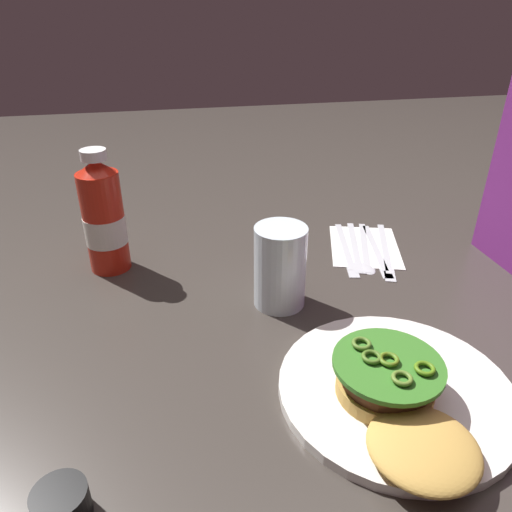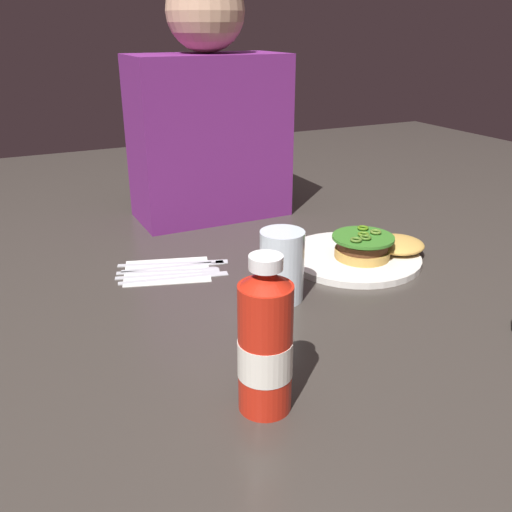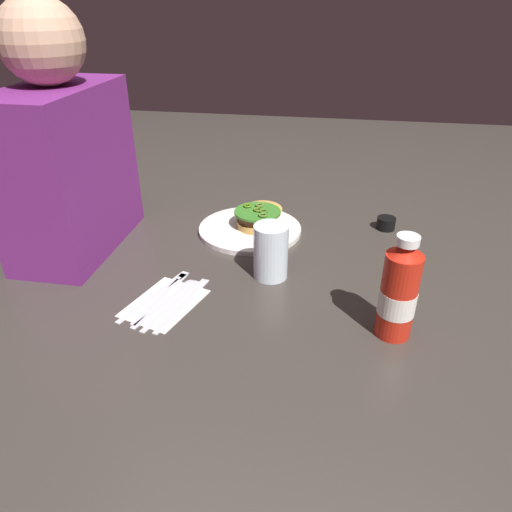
{
  "view_description": "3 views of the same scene",
  "coord_description": "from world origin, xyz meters",
  "px_view_note": "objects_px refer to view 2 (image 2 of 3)",
  "views": [
    {
      "loc": [
        0.54,
        -0.11,
        0.42
      ],
      "look_at": [
        -0.11,
        0.03,
        0.06
      ],
      "focal_mm": 33.91,
      "sensor_mm": 36.0,
      "label": 1
    },
    {
      "loc": [
        -0.49,
        -0.73,
        0.45
      ],
      "look_at": [
        -0.1,
        0.06,
        0.08
      ],
      "focal_mm": 39.2,
      "sensor_mm": 36.0,
      "label": 2
    },
    {
      "loc": [
        -0.97,
        -0.07,
        0.57
      ],
      "look_at": [
        -0.09,
        0.08,
        0.07
      ],
      "focal_mm": 32.91,
      "sensor_mm": 36.0,
      "label": 3
    }
  ],
  "objects_px": {
    "table_knife": "(180,261)",
    "diner_person": "(209,117)",
    "dinner_plate": "(353,257)",
    "steak_knife": "(181,276)",
    "napkin": "(167,271)",
    "butter_knife": "(180,264)",
    "fork_utensil": "(177,272)",
    "water_glass": "(282,266)",
    "spoon_utensil": "(183,269)",
    "burger_sandwich": "(376,246)",
    "ketchup_bottle": "(265,344)"
  },
  "relations": [
    {
      "from": "water_glass",
      "to": "napkin",
      "type": "height_order",
      "value": "water_glass"
    },
    {
      "from": "napkin",
      "to": "spoon_utensil",
      "type": "relative_size",
      "value": 0.86
    },
    {
      "from": "dinner_plate",
      "to": "water_glass",
      "type": "xyz_separation_m",
      "value": [
        -0.22,
        -0.09,
        0.06
      ]
    },
    {
      "from": "ketchup_bottle",
      "to": "diner_person",
      "type": "bearing_deg",
      "value": 72.97
    },
    {
      "from": "butter_knife",
      "to": "diner_person",
      "type": "xyz_separation_m",
      "value": [
        0.18,
        0.28,
        0.24
      ]
    },
    {
      "from": "water_glass",
      "to": "diner_person",
      "type": "relative_size",
      "value": 0.22
    },
    {
      "from": "steak_knife",
      "to": "diner_person",
      "type": "distance_m",
      "value": 0.46
    },
    {
      "from": "burger_sandwich",
      "to": "water_glass",
      "type": "height_order",
      "value": "water_glass"
    },
    {
      "from": "ketchup_bottle",
      "to": "napkin",
      "type": "distance_m",
      "value": 0.47
    },
    {
      "from": "water_glass",
      "to": "fork_utensil",
      "type": "relative_size",
      "value": 0.64
    },
    {
      "from": "napkin",
      "to": "diner_person",
      "type": "distance_m",
      "value": 0.44
    },
    {
      "from": "dinner_plate",
      "to": "burger_sandwich",
      "type": "xyz_separation_m",
      "value": [
        0.04,
        -0.02,
        0.03
      ]
    },
    {
      "from": "steak_knife",
      "to": "napkin",
      "type": "bearing_deg",
      "value": 109.83
    },
    {
      "from": "table_knife",
      "to": "butter_knife",
      "type": "bearing_deg",
      "value": -112.49
    },
    {
      "from": "water_glass",
      "to": "ketchup_bottle",
      "type": "bearing_deg",
      "value": -122.45
    },
    {
      "from": "fork_utensil",
      "to": "water_glass",
      "type": "bearing_deg",
      "value": -53.31
    },
    {
      "from": "water_glass",
      "to": "spoon_utensil",
      "type": "relative_size",
      "value": 0.65
    },
    {
      "from": "napkin",
      "to": "diner_person",
      "type": "relative_size",
      "value": 0.29
    },
    {
      "from": "napkin",
      "to": "butter_knife",
      "type": "bearing_deg",
      "value": 21.47
    },
    {
      "from": "ketchup_bottle",
      "to": "steak_knife",
      "type": "height_order",
      "value": "ketchup_bottle"
    },
    {
      "from": "dinner_plate",
      "to": "table_knife",
      "type": "relative_size",
      "value": 1.29
    },
    {
      "from": "ketchup_bottle",
      "to": "napkin",
      "type": "relative_size",
      "value": 1.26
    },
    {
      "from": "napkin",
      "to": "butter_knife",
      "type": "xyz_separation_m",
      "value": [
        0.03,
        0.01,
        0.0
      ]
    },
    {
      "from": "burger_sandwich",
      "to": "spoon_utensil",
      "type": "height_order",
      "value": "burger_sandwich"
    },
    {
      "from": "water_glass",
      "to": "steak_knife",
      "type": "xyz_separation_m",
      "value": [
        -0.13,
        0.16,
        -0.06
      ]
    },
    {
      "from": "napkin",
      "to": "fork_utensil",
      "type": "xyz_separation_m",
      "value": [
        0.01,
        -0.02,
        0.0
      ]
    },
    {
      "from": "burger_sandwich",
      "to": "napkin",
      "type": "bearing_deg",
      "value": 161.54
    },
    {
      "from": "dinner_plate",
      "to": "steak_knife",
      "type": "distance_m",
      "value": 0.36
    },
    {
      "from": "water_glass",
      "to": "fork_utensil",
      "type": "distance_m",
      "value": 0.23
    },
    {
      "from": "ketchup_bottle",
      "to": "table_knife",
      "type": "relative_size",
      "value": 0.97
    },
    {
      "from": "dinner_plate",
      "to": "ketchup_bottle",
      "type": "bearing_deg",
      "value": -137.67
    },
    {
      "from": "burger_sandwich",
      "to": "water_glass",
      "type": "xyz_separation_m",
      "value": [
        -0.26,
        -0.07,
        0.03
      ]
    },
    {
      "from": "water_glass",
      "to": "steak_knife",
      "type": "distance_m",
      "value": 0.22
    },
    {
      "from": "spoon_utensil",
      "to": "diner_person",
      "type": "bearing_deg",
      "value": 58.83
    },
    {
      "from": "butter_knife",
      "to": "diner_person",
      "type": "bearing_deg",
      "value": 57.2
    },
    {
      "from": "table_knife",
      "to": "diner_person",
      "type": "bearing_deg",
      "value": 56.72
    },
    {
      "from": "burger_sandwich",
      "to": "water_glass",
      "type": "bearing_deg",
      "value": -165.18
    },
    {
      "from": "water_glass",
      "to": "spoon_utensil",
      "type": "height_order",
      "value": "water_glass"
    },
    {
      "from": "spoon_utensil",
      "to": "table_knife",
      "type": "bearing_deg",
      "value": 77.41
    },
    {
      "from": "burger_sandwich",
      "to": "table_knife",
      "type": "height_order",
      "value": "burger_sandwich"
    },
    {
      "from": "fork_utensil",
      "to": "burger_sandwich",
      "type": "bearing_deg",
      "value": -15.92
    },
    {
      "from": "table_knife",
      "to": "spoon_utensil",
      "type": "bearing_deg",
      "value": -102.59
    },
    {
      "from": "burger_sandwich",
      "to": "butter_knife",
      "type": "relative_size",
      "value": 1.02
    },
    {
      "from": "fork_utensil",
      "to": "table_knife",
      "type": "height_order",
      "value": "same"
    },
    {
      "from": "burger_sandwich",
      "to": "napkin",
      "type": "relative_size",
      "value": 1.25
    },
    {
      "from": "burger_sandwich",
      "to": "napkin",
      "type": "xyz_separation_m",
      "value": [
        -0.4,
        0.13,
        -0.03
      ]
    },
    {
      "from": "steak_knife",
      "to": "fork_utensil",
      "type": "height_order",
      "value": "same"
    },
    {
      "from": "ketchup_bottle",
      "to": "butter_knife",
      "type": "xyz_separation_m",
      "value": [
        0.05,
        0.47,
        -0.09
      ]
    },
    {
      "from": "ketchup_bottle",
      "to": "water_glass",
      "type": "distance_m",
      "value": 0.31
    },
    {
      "from": "fork_utensil",
      "to": "butter_knife",
      "type": "height_order",
      "value": "same"
    }
  ]
}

